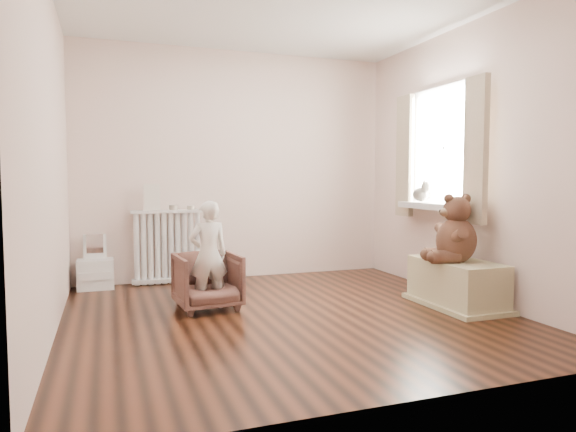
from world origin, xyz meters
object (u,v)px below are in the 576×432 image
object	(u,v)px
radiator	(168,248)
toy_bench	(457,284)
plush_cat	(421,193)
armchair	(208,281)
child	(208,255)
teddy_bear	(457,232)
toy_vanity	(95,263)

from	to	relation	value
radiator	toy_bench	xyz separation A→B (m)	(2.33, -1.90, -0.19)
plush_cat	radiator	bearing A→B (deg)	166.11
radiator	toy_bench	bearing A→B (deg)	-39.20
armchair	child	size ratio (longest dim) A/B	0.58
radiator	teddy_bear	distance (m)	3.01
armchair	plush_cat	world-z (taller)	plush_cat
armchair	teddy_bear	world-z (taller)	teddy_bear
teddy_bear	armchair	bearing A→B (deg)	176.98
child	plush_cat	world-z (taller)	plush_cat
child	teddy_bear	distance (m)	2.18
teddy_bear	plush_cat	xyz separation A→B (m)	(0.19, 0.82, 0.33)
armchair	child	bearing A→B (deg)	-95.18
toy_vanity	toy_bench	distance (m)	3.59
toy_bench	teddy_bear	bearing A→B (deg)	-138.78
radiator	teddy_bear	size ratio (longest dim) A/B	1.37
toy_bench	plush_cat	bearing A→B (deg)	79.79
toy_vanity	teddy_bear	world-z (taller)	teddy_bear
toy_vanity	toy_bench	xyz separation A→B (m)	(3.07, -1.87, -0.08)
toy_bench	plush_cat	size ratio (longest dim) A/B	3.32
child	teddy_bear	bearing A→B (deg)	157.78
radiator	plush_cat	xyz separation A→B (m)	(2.47, -1.12, 0.61)
radiator	child	bearing A→B (deg)	-81.20
radiator	plush_cat	world-z (taller)	plush_cat
teddy_bear	toy_vanity	bearing A→B (deg)	163.04
toy_vanity	teddy_bear	distance (m)	3.60
radiator	armchair	xyz separation A→B (m)	(0.20, -1.25, -0.14)
toy_vanity	child	world-z (taller)	child
child	toy_bench	xyz separation A→B (m)	(2.13, -0.60, -0.29)
armchair	teddy_bear	size ratio (longest dim) A/B	0.92
toy_bench	teddy_bear	world-z (taller)	teddy_bear
toy_vanity	armchair	size ratio (longest dim) A/B	1.05
plush_cat	toy_vanity	bearing A→B (deg)	171.77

